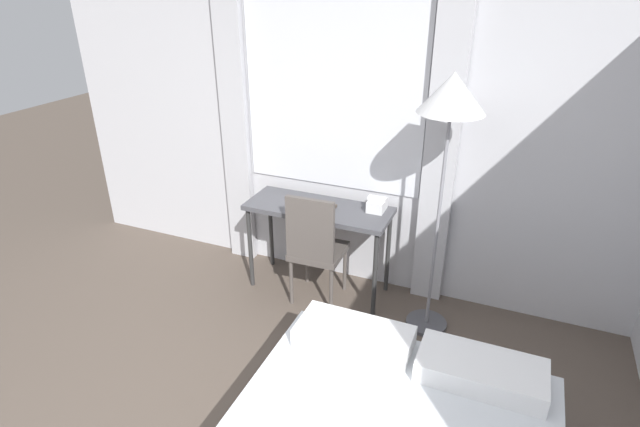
{
  "coord_description": "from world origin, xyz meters",
  "views": [
    {
      "loc": [
        1.21,
        -1.0,
        2.44
      ],
      "look_at": [
        -0.01,
        1.92,
        0.92
      ],
      "focal_mm": 28.0,
      "sensor_mm": 36.0,
      "label": 1
    }
  ],
  "objects_px": {
    "desk": "(319,215)",
    "standing_lamp": "(451,111)",
    "telephone": "(377,204)",
    "desk_chair": "(315,245)",
    "book": "(316,207)"
  },
  "relations": [
    {
      "from": "desk",
      "to": "standing_lamp",
      "type": "height_order",
      "value": "standing_lamp"
    },
    {
      "from": "desk",
      "to": "standing_lamp",
      "type": "distance_m",
      "value": 1.38
    },
    {
      "from": "desk",
      "to": "standing_lamp",
      "type": "xyz_separation_m",
      "value": [
        0.96,
        -0.15,
        0.98
      ]
    },
    {
      "from": "desk",
      "to": "telephone",
      "type": "distance_m",
      "value": 0.48
    },
    {
      "from": "desk_chair",
      "to": "book",
      "type": "relative_size",
      "value": 3.29
    },
    {
      "from": "desk",
      "to": "book",
      "type": "bearing_deg",
      "value": -98.34
    },
    {
      "from": "desk_chair",
      "to": "telephone",
      "type": "relative_size",
      "value": 5.7
    },
    {
      "from": "desk_chair",
      "to": "book",
      "type": "height_order",
      "value": "desk_chair"
    },
    {
      "from": "desk",
      "to": "standing_lamp",
      "type": "bearing_deg",
      "value": -9.02
    },
    {
      "from": "telephone",
      "to": "book",
      "type": "distance_m",
      "value": 0.48
    },
    {
      "from": "desk_chair",
      "to": "telephone",
      "type": "height_order",
      "value": "desk_chair"
    },
    {
      "from": "desk_chair",
      "to": "telephone",
      "type": "distance_m",
      "value": 0.58
    },
    {
      "from": "desk",
      "to": "desk_chair",
      "type": "xyz_separation_m",
      "value": [
        0.05,
        -0.2,
        -0.16
      ]
    },
    {
      "from": "standing_lamp",
      "to": "book",
      "type": "xyz_separation_m",
      "value": [
        -0.97,
        0.11,
        -0.88
      ]
    },
    {
      "from": "desk",
      "to": "book",
      "type": "height_order",
      "value": "book"
    }
  ]
}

